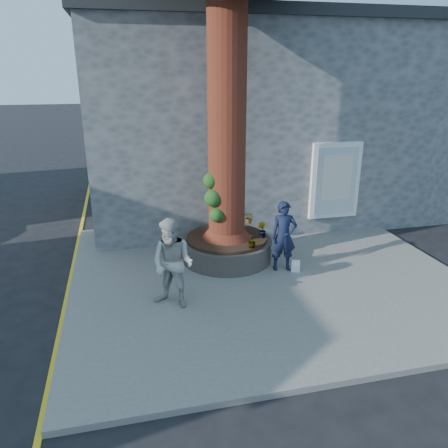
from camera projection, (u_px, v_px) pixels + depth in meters
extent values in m
plane|color=black|center=(212.00, 304.00, 9.32)|extent=(120.00, 120.00, 0.00)
cube|color=slate|center=(264.00, 274.00, 10.54)|extent=(9.00, 8.00, 0.12)
cube|color=yellow|center=(67.00, 298.00, 9.56)|extent=(0.10, 30.00, 0.01)
cube|color=#545759|center=(238.00, 121.00, 15.45)|extent=(10.00, 8.00, 6.00)
cube|color=black|center=(239.00, 23.00, 14.39)|extent=(10.30, 8.30, 0.30)
cube|color=white|center=(335.00, 181.00, 12.56)|extent=(1.50, 0.12, 2.20)
cube|color=silver|center=(336.00, 181.00, 12.51)|extent=(1.25, 0.04, 1.95)
cube|color=silver|center=(337.00, 178.00, 12.46)|extent=(0.90, 0.02, 1.30)
cube|color=#545759|center=(434.00, 115.00, 17.20)|extent=(6.00, 8.00, 6.00)
cylinder|color=black|center=(227.00, 249.00, 11.20)|extent=(2.30, 2.30, 0.52)
cylinder|color=black|center=(227.00, 238.00, 11.09)|extent=(2.04, 2.04, 0.08)
cylinder|color=#4D1B13|center=(227.00, 81.00, 9.82)|extent=(0.90, 0.90, 7.50)
cone|color=#4D1B13|center=(227.00, 224.00, 10.96)|extent=(1.24, 1.24, 0.70)
sphere|color=#1B4216|center=(213.00, 198.00, 10.45)|extent=(0.44, 0.44, 0.44)
sphere|color=#1B4216|center=(217.00, 215.00, 10.50)|extent=(0.36, 0.36, 0.36)
sphere|color=#1B4216|center=(211.00, 181.00, 10.42)|extent=(0.40, 0.40, 0.40)
imported|color=black|center=(284.00, 236.00, 10.39)|extent=(0.68, 0.50, 1.71)
imported|color=#A8A6A1|center=(173.00, 264.00, 8.73)|extent=(1.15, 1.11, 1.87)
cube|color=white|center=(296.00, 266.00, 10.49)|extent=(0.23, 0.19, 0.28)
imported|color=gray|center=(237.00, 224.00, 11.41)|extent=(0.21, 0.16, 0.38)
imported|color=gray|center=(262.00, 230.00, 10.96)|extent=(0.29, 0.29, 0.39)
imported|color=gray|center=(252.00, 241.00, 10.34)|extent=(0.22, 0.22, 0.33)
imported|color=gray|center=(249.00, 217.00, 11.99)|extent=(0.35, 0.37, 0.32)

